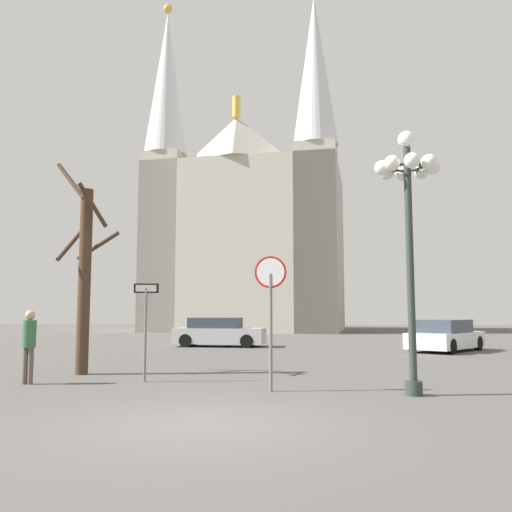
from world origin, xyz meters
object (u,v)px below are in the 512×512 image
object	(u,v)px
stop_sign	(271,297)
one_way_arrow_sign	(146,320)
parked_car_far_silver	(219,333)
pedestrian_walking	(29,339)
cathedral	(248,234)
street_lamp	(408,205)
bare_tree	(84,273)
parked_car_near_white	(445,336)

from	to	relation	value
stop_sign	one_way_arrow_sign	bearing A→B (deg)	158.51
parked_car_far_silver	pedestrian_walking	bearing A→B (deg)	-99.52
cathedral	stop_sign	size ratio (longest dim) A/B	9.79
cathedral	street_lamp	size ratio (longest dim) A/B	5.14
stop_sign	bare_tree	bearing A→B (deg)	154.28
bare_tree	pedestrian_walking	distance (m)	2.76
street_lamp	pedestrian_walking	distance (m)	9.49
bare_tree	parked_car_far_silver	xyz separation A→B (m)	(1.90, 11.90, -2.17)
bare_tree	street_lamp	bearing A→B (deg)	-19.07
pedestrian_walking	street_lamp	bearing A→B (deg)	-5.56
one_way_arrow_sign	parked_car_far_silver	world-z (taller)	one_way_arrow_sign
cathedral	pedestrian_walking	distance (m)	36.14
stop_sign	one_way_arrow_sign	world-z (taller)	stop_sign
cathedral	one_way_arrow_sign	size ratio (longest dim) A/B	11.92
stop_sign	parked_car_near_white	size ratio (longest dim) A/B	0.65
cathedral	bare_tree	xyz separation A→B (m)	(-1.01, -33.20, -5.93)
street_lamp	parked_car_far_silver	world-z (taller)	street_lamp
one_way_arrow_sign	street_lamp	size ratio (longest dim) A/B	0.43
parked_car_near_white	parked_car_far_silver	size ratio (longest dim) A/B	1.02
stop_sign	pedestrian_walking	world-z (taller)	stop_sign
parked_car_far_silver	bare_tree	bearing A→B (deg)	-99.09
street_lamp	pedestrian_walking	bearing A→B (deg)	174.44
bare_tree	stop_sign	bearing A→B (deg)	-25.72
parked_car_far_silver	pedestrian_walking	distance (m)	14.18
one_way_arrow_sign	bare_tree	distance (m)	2.94
stop_sign	parked_car_far_silver	size ratio (longest dim) A/B	0.66
bare_tree	parked_car_far_silver	size ratio (longest dim) A/B	1.31
cathedral	parked_car_far_silver	world-z (taller)	cathedral
parked_car_far_silver	cathedral	bearing A→B (deg)	92.41
one_way_arrow_sign	pedestrian_walking	size ratio (longest dim) A/B	1.38
one_way_arrow_sign	pedestrian_walking	bearing A→B (deg)	-165.21
cathedral	stop_sign	distance (m)	36.75
stop_sign	street_lamp	bearing A→B (deg)	-5.60
bare_tree	pedestrian_walking	world-z (taller)	bare_tree
bare_tree	pedestrian_walking	size ratio (longest dim) A/B	3.37
cathedral	one_way_arrow_sign	world-z (taller)	cathedral
cathedral	parked_car_near_white	bearing A→B (deg)	-64.12
parked_car_near_white	pedestrian_walking	size ratio (longest dim) A/B	2.61
one_way_arrow_sign	pedestrian_walking	xyz separation A→B (m)	(-2.68, -0.71, -0.45)
one_way_arrow_sign	parked_car_far_silver	bearing A→B (deg)	91.47
stop_sign	parked_car_near_white	distance (m)	14.28
cathedral	bare_tree	distance (m)	33.74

